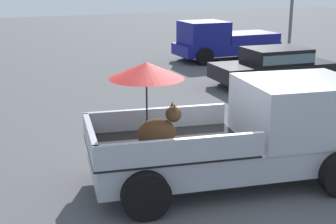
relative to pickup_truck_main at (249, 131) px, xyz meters
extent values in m
plane|color=#4C4C4F|center=(-0.40, 0.09, -0.98)|extent=(80.00, 80.00, 0.00)
cylinder|color=black|center=(1.51, 0.69, -0.58)|extent=(0.84, 0.44, 0.80)
cylinder|color=black|center=(-1.91, 1.40, -0.58)|extent=(0.84, 0.44, 0.80)
cylinder|color=black|center=(-2.31, -0.52, -0.58)|extent=(0.84, 0.44, 0.80)
cube|color=#9EA3AD|center=(-0.40, 0.09, -0.41)|extent=(5.26, 2.78, 0.50)
cube|color=#9EA3AD|center=(0.97, -0.20, 0.38)|extent=(2.44, 2.25, 1.08)
cube|color=black|center=(-1.53, 0.32, -0.13)|extent=(3.12, 2.37, 0.06)
cube|color=#9EA3AD|center=(-1.34, 1.22, 0.10)|extent=(2.76, 0.67, 0.40)
cube|color=#9EA3AD|center=(-1.71, -0.58, 0.10)|extent=(2.76, 0.67, 0.40)
cube|color=#9EA3AD|center=(-2.85, 0.60, 0.10)|extent=(0.47, 1.82, 0.40)
ellipsoid|color=#472D19|center=(-1.78, 0.22, 0.16)|extent=(0.73, 0.45, 0.52)
sphere|color=#472D19|center=(-1.49, 0.16, 0.48)|extent=(0.33, 0.33, 0.28)
cone|color=#472D19|center=(-1.47, 0.24, 0.62)|extent=(0.11, 0.11, 0.12)
cone|color=#472D19|center=(-1.51, 0.08, 0.62)|extent=(0.11, 0.11, 0.12)
cylinder|color=black|center=(-1.89, 0.39, 0.52)|extent=(0.04, 0.04, 1.24)
cone|color=red|center=(-1.89, 0.39, 1.24)|extent=(1.52, 1.52, 0.28)
cylinder|color=black|center=(5.37, 10.79, -0.60)|extent=(0.77, 0.30, 0.76)
cylinder|color=black|center=(5.48, 12.69, -0.60)|extent=(0.77, 0.30, 0.76)
cylinder|color=black|center=(8.57, 10.60, -0.60)|extent=(0.77, 0.30, 0.76)
cylinder|color=black|center=(8.68, 12.50, -0.60)|extent=(0.77, 0.30, 0.76)
cube|color=navy|center=(7.02, 11.64, -0.43)|extent=(4.90, 2.08, 0.50)
cube|color=navy|center=(5.83, 11.71, 0.32)|extent=(2.00, 1.91, 1.00)
cube|color=navy|center=(8.02, 11.58, 0.02)|extent=(2.80, 1.96, 0.40)
cylinder|color=black|center=(4.12, 5.63, -0.65)|extent=(0.68, 0.29, 0.66)
cylinder|color=black|center=(4.30, 7.38, -0.65)|extent=(0.68, 0.29, 0.66)
cylinder|color=black|center=(6.81, 5.35, -0.65)|extent=(0.68, 0.29, 0.66)
cylinder|color=black|center=(6.99, 7.10, -0.65)|extent=(0.68, 0.29, 0.66)
cube|color=black|center=(5.55, 6.36, -0.43)|extent=(4.46, 2.20, 0.52)
cube|color=black|center=(5.65, 6.35, 0.07)|extent=(2.25, 1.81, 0.56)
cube|color=#4C606B|center=(5.65, 6.35, 0.07)|extent=(2.20, 1.88, 0.32)
cylinder|color=#59595B|center=(11.33, 12.40, 1.26)|extent=(0.16, 0.16, 4.47)
camera|label=1|loc=(-4.99, -6.80, 2.76)|focal=50.57mm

